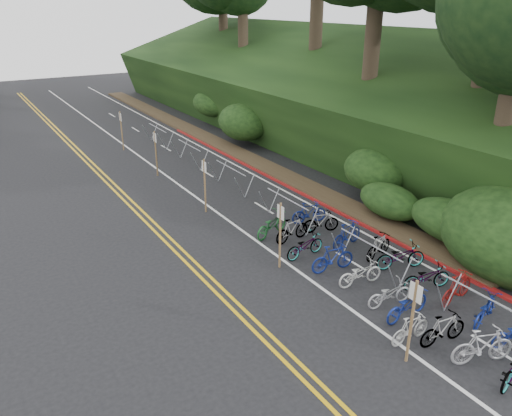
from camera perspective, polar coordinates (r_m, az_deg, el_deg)
The scene contains 10 objects.
ground at distance 14.64m, azimuth 12.07°, elevation -15.42°, with size 120.00×120.00×0.00m, color black.
road_markings at distance 22.13m, azimuth -4.63°, elevation -1.19°, with size 7.47×80.00×0.01m.
red_curb at distance 26.05m, azimuth 3.39°, elevation 2.69°, with size 0.25×28.00×0.10m, color maroon.
embankment at distance 35.06m, azimuth 6.79°, elevation 12.03°, with size 14.30×48.14×9.11m.
bike_rack_front at distance 15.75m, azimuth 25.02°, elevation -10.42°, with size 1.16×2.96×1.20m.
bike_racks_rest at distance 25.25m, azimuth -2.93°, elevation 3.98°, with size 1.14×23.00×1.17m.
signpost_near at distance 13.69m, azimuth 17.43°, elevation -11.73°, with size 0.08×0.40×2.47m.
signposts_rest at distance 24.95m, azimuth -8.92°, elevation 4.90°, with size 0.08×18.40×2.50m.
bike_front at distance 14.97m, azimuth 17.24°, elevation -13.02°, with size 1.44×0.41×0.86m, color beige.
bike_valet at distance 17.37m, azimuth 14.92°, elevation -7.26°, with size 3.65×12.42×1.07m.
Camera 1 is at (-8.39, -8.05, 8.89)m, focal length 35.00 mm.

